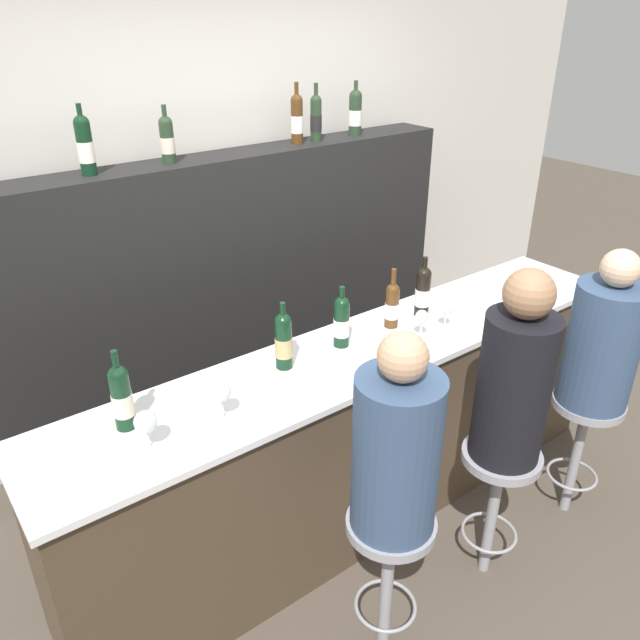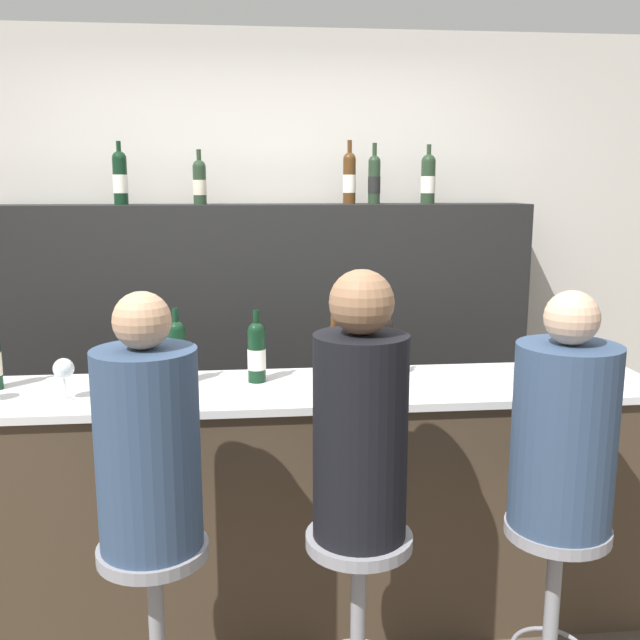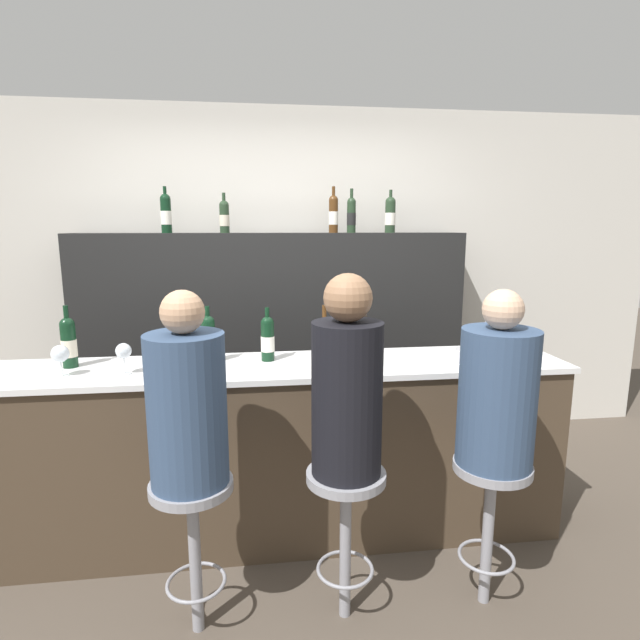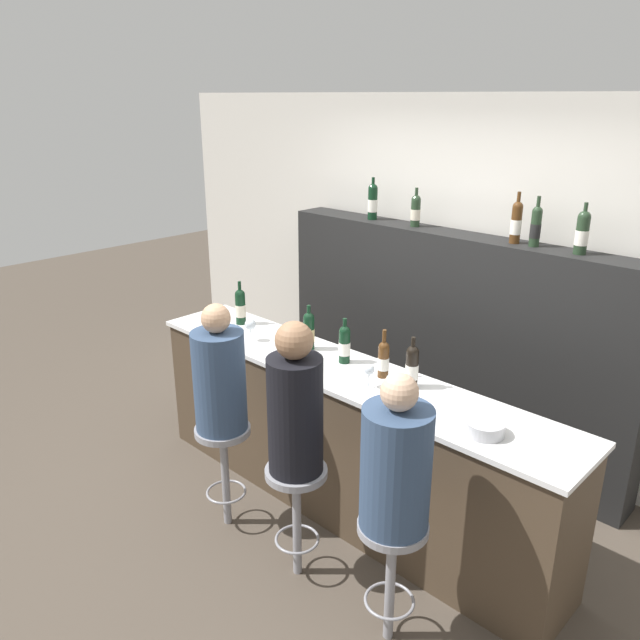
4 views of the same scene
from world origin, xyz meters
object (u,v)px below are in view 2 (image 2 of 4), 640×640
wine_bottle_counter_2 (257,351)px  bar_stool_left (155,591)px  guest_seated_right (564,428)px  guest_seated_middle (360,421)px  wine_glass_1 (64,370)px  wine_bottle_counter_3 (333,351)px  wine_bottle_backbar_0 (120,177)px  wine_glass_3 (389,366)px  wine_bottle_backbar_2 (349,178)px  wine_bottle_counter_1 (177,352)px  bar_stool_middle (358,580)px  wine_bottle_backbar_1 (200,182)px  bar_stool_right (555,568)px  wine_glass_2 (347,365)px  wine_bottle_backbar_4 (428,179)px  metal_bowl (537,377)px  wine_bottle_backbar_3 (374,179)px  wine_bottle_counter_4 (384,347)px  guest_seated_left (148,440)px

wine_bottle_counter_2 → bar_stool_left: 0.99m
guest_seated_right → guest_seated_middle: bearing=180.0°
wine_glass_1 → guest_seated_middle: 1.15m
wine_bottle_counter_3 → bar_stool_left: (-0.65, -0.72, -0.58)m
wine_bottle_backbar_0 → wine_glass_3: wine_bottle_backbar_0 is taller
wine_bottle_counter_3 → wine_bottle_backbar_2: 1.30m
wine_bottle_counter_1 → bar_stool_middle: (0.62, -0.72, -0.59)m
wine_bottle_backbar_1 → bar_stool_right: wine_bottle_backbar_1 is taller
wine_glass_2 → wine_glass_3: bearing=-0.0°
wine_bottle_backbar_0 → wine_glass_3: bearing=-46.5°
guest_seated_middle → bar_stool_right: bearing=0.0°
wine_bottle_counter_3 → wine_bottle_backbar_4: (0.65, 1.07, 0.69)m
guest_seated_middle → guest_seated_right: size_ratio=1.10×
metal_bowl → bar_stool_right: (-0.14, -0.54, -0.50)m
wine_glass_2 → metal_bowl: bearing=-0.7°
wine_bottle_backbar_3 → guest_seated_right: (0.30, -1.80, -0.78)m
wine_bottle_counter_4 → bar_stool_right: size_ratio=0.45×
guest_seated_left → wine_bottle_backbar_2: bearing=64.4°
wine_bottle_backbar_2 → wine_bottle_backbar_4: 0.43m
wine_bottle_backbar_3 → bar_stool_right: 2.22m
bar_stool_left → wine_bottle_counter_2: bearing=65.0°
wine_glass_2 → bar_stool_left: wine_glass_2 is taller
wine_bottle_counter_4 → guest_seated_left: 1.12m
wine_glass_1 → guest_seated_middle: size_ratio=0.19×
wine_bottle_backbar_1 → bar_stool_middle: wine_bottle_backbar_1 is taller
wine_bottle_counter_1 → wine_glass_2: 0.68m
wine_bottle_backbar_1 → bar_stool_left: bearing=-92.1°
wine_bottle_counter_2 → wine_bottle_counter_3: wine_bottle_counter_3 is taller
metal_bowl → bar_stool_middle: (-0.79, -0.54, -0.50)m
wine_bottle_backbar_2 → guest_seated_middle: bearing=-97.0°
wine_bottle_backbar_4 → wine_bottle_backbar_0: bearing=180.0°
wine_bottle_counter_3 → wine_glass_2: size_ratio=2.10×
wine_bottle_counter_2 → wine_bottle_backbar_2: wine_bottle_backbar_2 is taller
guest_seated_left → wine_bottle_counter_4: bearing=40.3°
bar_stool_middle → guest_seated_middle: bearing=0.0°
wine_bottle_counter_2 → guest_seated_left: 0.80m
wine_bottle_backbar_1 → bar_stool_right: (1.23, -1.80, -1.25)m
bar_stool_middle → wine_bottle_counter_4: bearing=73.7°
wine_glass_3 → guest_seated_right: (0.46, -0.55, -0.07)m
wine_bottle_backbar_1 → wine_glass_2: size_ratio=1.99×
bar_stool_left → bar_stool_middle: same height
metal_bowl → guest_seated_left: bearing=-159.2°
wine_bottle_backbar_2 → guest_seated_left: size_ratio=0.43×
wine_glass_2 → wine_bottle_backbar_0: bearing=129.3°
wine_bottle_backbar_2 → bar_stool_middle: bearing=-97.0°
wine_glass_1 → wine_bottle_backbar_1: bearing=70.6°
wine_glass_1 → guest_seated_right: 1.76m
wine_bottle_counter_3 → bar_stool_middle: wine_bottle_counter_3 is taller
wine_bottle_backbar_4 → guest_seated_left: (-1.29, -1.80, -0.77)m
wine_bottle_backbar_2 → guest_seated_middle: (-0.22, -1.80, -0.74)m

